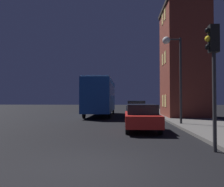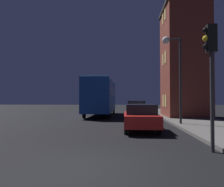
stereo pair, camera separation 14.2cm
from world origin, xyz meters
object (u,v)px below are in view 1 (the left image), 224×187
(bus, at_px, (101,94))
(car_mid_lane, at_px, (136,109))
(traffic_light, at_px, (213,60))
(car_near_lane, at_px, (141,116))
(streetlamp, at_px, (173,59))

(bus, xyz_separation_m, car_mid_lane, (3.51, -1.63, -1.38))
(traffic_light, relative_size, car_near_lane, 0.92)
(car_near_lane, distance_m, car_mid_lane, 8.53)
(traffic_light, bearing_deg, bus, 109.56)
(car_near_lane, bearing_deg, bus, 108.29)
(car_near_lane, bearing_deg, car_mid_lane, 89.00)
(streetlamp, relative_size, car_near_lane, 1.25)
(streetlamp, xyz_separation_m, bus, (-5.59, 8.04, -2.08))
(bus, distance_m, car_mid_lane, 4.11)
(car_near_lane, bearing_deg, traffic_light, -67.81)
(car_near_lane, xyz_separation_m, car_mid_lane, (0.15, 8.53, 0.05))
(streetlamp, distance_m, traffic_light, 7.05)
(traffic_light, distance_m, car_near_lane, 5.63)
(car_near_lane, bearing_deg, streetlamp, 43.62)
(bus, relative_size, car_near_lane, 2.11)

